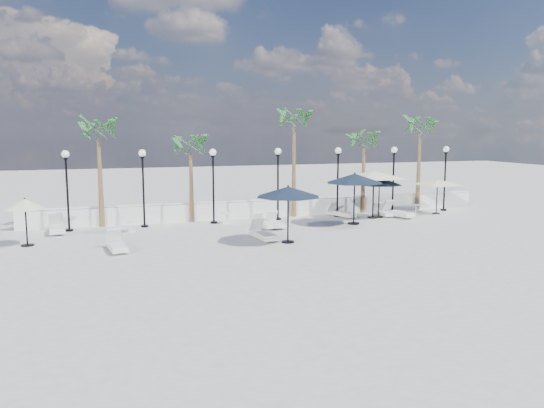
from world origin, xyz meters
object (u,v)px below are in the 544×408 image
object	(u,v)px
lounger_6	(341,213)
parasol_navy_mid	(379,181)
lounger_1	(57,227)
lounger_4	(276,223)
lounger_5	(398,212)
lounger_0	(117,245)
parasol_cream_small	(25,205)
lounger_3	(264,224)
parasol_navy_left	(288,192)
lounger_2	(263,234)
parasol_navy_right	(355,179)
parasol_cream_sq_a	(374,171)
parasol_cream_sq_b	(438,180)
lounger_7	(382,212)

from	to	relation	value
lounger_6	parasol_navy_mid	size ratio (longest dim) A/B	0.78
lounger_1	lounger_4	xyz separation A→B (m)	(10.19, -1.84, -0.04)
lounger_4	lounger_5	world-z (taller)	lounger_5
lounger_1	lounger_4	world-z (taller)	lounger_1
lounger_0	parasol_cream_small	xyz separation A→B (m)	(-3.49, 2.13, 1.49)
lounger_3	lounger_5	world-z (taller)	lounger_5
lounger_6	parasol_navy_left	world-z (taller)	parasol_navy_left
lounger_0	lounger_6	distance (m)	13.03
lounger_0	lounger_5	distance (m)	15.54
parasol_navy_mid	parasol_cream_small	xyz separation A→B (m)	(-17.53, -1.94, -0.27)
lounger_0	parasol_navy_left	size ratio (longest dim) A/B	0.69
lounger_2	lounger_4	bearing A→B (deg)	55.44
lounger_6	parasol_navy_right	bearing A→B (deg)	-117.05
parasol_cream_sq_a	lounger_4	bearing A→B (deg)	-170.35
lounger_4	lounger_1	bearing A→B (deg)	171.29
parasol_navy_mid	parasol_navy_right	world-z (taller)	parasol_navy_right
lounger_5	parasol_cream_small	bearing A→B (deg)	171.18
lounger_5	parasol_navy_mid	world-z (taller)	parasol_navy_mid
lounger_5	parasol_navy_mid	bearing A→B (deg)	151.13
lounger_2	lounger_5	size ratio (longest dim) A/B	0.94
lounger_5	parasol_cream_small	world-z (taller)	parasol_cream_small
lounger_0	parasol_cream_small	world-z (taller)	parasol_cream_small
lounger_0	parasol_navy_right	xyz separation A→B (m)	(11.77, 2.60, 2.10)
parasol_cream_sq_a	parasol_cream_small	xyz separation A→B (m)	(-17.12, -1.83, -0.83)
parasol_navy_left	parasol_cream_sq_b	bearing A→B (deg)	23.82
lounger_0	lounger_1	size ratio (longest dim) A/B	0.92
lounger_0	lounger_6	bearing A→B (deg)	14.62
parasol_cream_small	lounger_0	bearing A→B (deg)	-31.41
parasol_navy_mid	parasol_cream_sq_b	size ratio (longest dim) A/B	0.60
parasol_navy_mid	parasol_cream_sq_b	distance (m)	3.80
parasol_navy_right	parasol_cream_sq_a	size ratio (longest dim) A/B	0.53
lounger_1	parasol_cream_sq_a	distance (m)	16.34
lounger_4	lounger_7	xyz separation A→B (m)	(6.81, 1.44, -0.02)
lounger_6	lounger_7	size ratio (longest dim) A/B	1.20
lounger_2	parasol_cream_sq_b	size ratio (longest dim) A/B	0.48
lounger_5	parasol_cream_sq_a	xyz separation A→B (m)	(-1.45, 0.17, 2.30)
lounger_7	parasol_navy_mid	distance (m)	1.87
lounger_3	lounger_0	bearing A→B (deg)	-168.97
lounger_3	parasol_navy_mid	size ratio (longest dim) A/B	0.68
parasol_navy_left	parasol_navy_mid	world-z (taller)	parasol_navy_left
lounger_7	parasol_cream_sq_a	world-z (taller)	parasol_cream_sq_a
lounger_4	parasol_cream_sq_a	size ratio (longest dim) A/B	0.32
parasol_cream_sq_a	parasol_cream_small	size ratio (longest dim) A/B	2.78
lounger_0	lounger_2	size ratio (longest dim) A/B	0.96
parasol_navy_mid	parasol_cream_sq_b	xyz separation A→B (m)	(3.80, 0.07, -0.03)
lounger_3	parasol_cream_small	xyz separation A→B (m)	(-10.54, -0.81, 1.52)
parasol_navy_left	parasol_cream_sq_a	distance (m)	8.08
lounger_4	lounger_5	size ratio (longest dim) A/B	0.83
lounger_5	lounger_6	world-z (taller)	lounger_5
parasol_cream_sq_b	parasol_cream_small	xyz separation A→B (m)	(-21.33, -2.01, -0.24)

